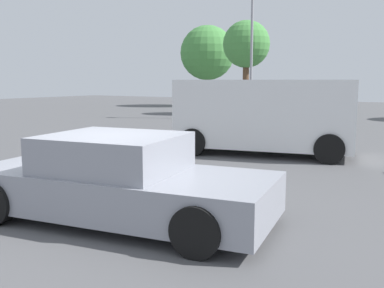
{
  "coord_description": "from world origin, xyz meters",
  "views": [
    {
      "loc": [
        4.48,
        -4.77,
        2.07
      ],
      "look_at": [
        0.24,
        1.97,
        0.9
      ],
      "focal_mm": 40.61,
      "sensor_mm": 36.0,
      "label": 1
    }
  ],
  "objects": [
    {
      "name": "sedan_foreground",
      "position": [
        0.21,
        -0.03,
        0.59
      ],
      "size": [
        4.78,
        2.53,
        1.28
      ],
      "rotation": [
        0.0,
        0.0,
        0.16
      ],
      "color": "gray",
      "rests_on": "ground_plane"
    },
    {
      "name": "tree_back_center",
      "position": [
        -13.25,
        25.74,
        4.24
      ],
      "size": [
        4.32,
        4.32,
        6.42
      ],
      "color": "brown",
      "rests_on": "ground_plane"
    },
    {
      "name": "ground_plane",
      "position": [
        0.0,
        0.0,
        0.0
      ],
      "size": [
        80.0,
        80.0,
        0.0
      ],
      "primitive_type": "plane",
      "color": "#515154"
    },
    {
      "name": "van_white",
      "position": [
        -0.29,
        6.68,
        1.13
      ],
      "size": [
        5.15,
        3.12,
        2.09
      ],
      "rotation": [
        0.0,
        0.0,
        3.36
      ],
      "color": "white",
      "rests_on": "ground_plane"
    },
    {
      "name": "tree_back_right",
      "position": [
        -6.91,
        19.47,
        4.18
      ],
      "size": [
        2.82,
        2.82,
        5.64
      ],
      "color": "brown",
      "rests_on": "ground_plane"
    },
    {
      "name": "light_post_near",
      "position": [
        -5.3,
        16.7,
        5.01
      ],
      "size": [
        0.44,
        0.44,
        7.57
      ],
      "color": "gray",
      "rests_on": "ground_plane"
    }
  ]
}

